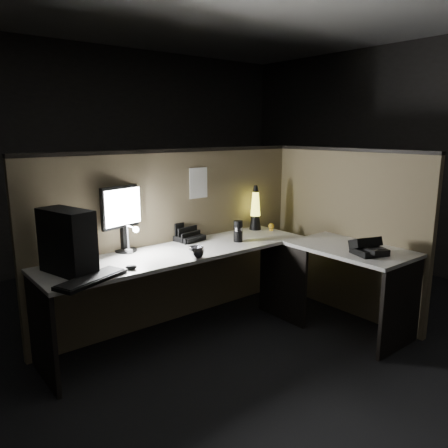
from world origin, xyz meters
TOP-DOWN VIEW (x-y plane):
  - floor at (0.00, 0.00)m, footprint 6.00×6.00m
  - room_shell at (0.00, 0.00)m, footprint 6.00×6.00m
  - partition_back at (0.00, 0.93)m, footprint 2.66×0.06m
  - partition_right at (1.33, 0.10)m, footprint 0.06×1.66m
  - desk at (0.18, 0.25)m, footprint 2.60×1.60m
  - pc_tower at (-1.06, 0.61)m, footprint 0.29×0.45m
  - monitor at (-0.51, 0.88)m, footprint 0.41×0.18m
  - keyboard at (-1.01, 0.35)m, footprint 0.52×0.34m
  - mouse at (-0.70, 0.41)m, footprint 0.09×0.08m
  - clip_lamp at (-0.52, 0.73)m, footprint 0.05×0.19m
  - organizer at (0.08, 0.85)m, footprint 0.26×0.24m
  - lava_lamp at (0.84, 0.80)m, footprint 0.12×0.12m
  - travel_mug at (0.39, 0.54)m, footprint 0.08×0.08m
  - steel_mug at (-0.19, 0.34)m, footprint 0.13×0.13m
  - figurine at (0.92, 0.66)m, footprint 0.05×0.05m
  - pinned_paper at (0.23, 0.90)m, footprint 0.19×0.00m
  - desk_phone at (0.93, -0.40)m, footprint 0.29×0.28m

SIDE VIEW (x-z plane):
  - floor at x=0.00m, z-range 0.00..0.00m
  - desk at x=0.18m, z-range 0.22..0.95m
  - keyboard at x=-1.01m, z-range 0.73..0.75m
  - mouse at x=-0.70m, z-range 0.73..0.76m
  - partition_back at x=0.00m, z-range 0.00..1.50m
  - partition_right at x=1.33m, z-range 0.00..1.50m
  - organizer at x=0.08m, z-range 0.68..0.86m
  - figurine at x=0.92m, z-range 0.75..0.80m
  - steel_mug at x=-0.19m, z-range 0.73..0.82m
  - desk_phone at x=0.93m, z-range 0.71..0.85m
  - travel_mug at x=0.39m, z-range 0.73..0.92m
  - clip_lamp at x=-0.52m, z-range 0.75..0.99m
  - lava_lamp at x=0.84m, z-range 0.69..1.13m
  - pc_tower at x=-1.06m, z-range 0.73..1.17m
  - monitor at x=-0.51m, z-range 0.78..1.31m
  - pinned_paper at x=0.23m, z-range 1.09..1.36m
  - room_shell at x=0.00m, z-range -1.38..4.62m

